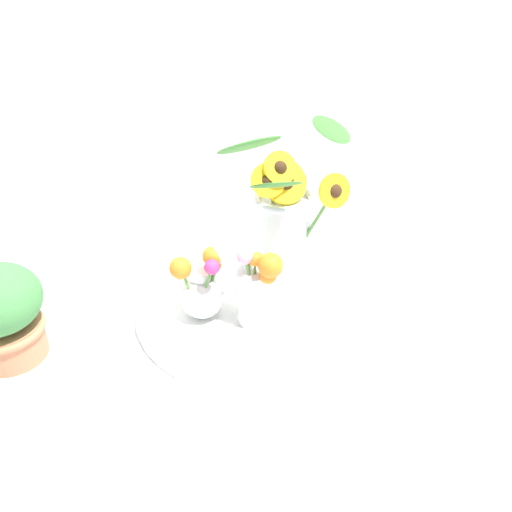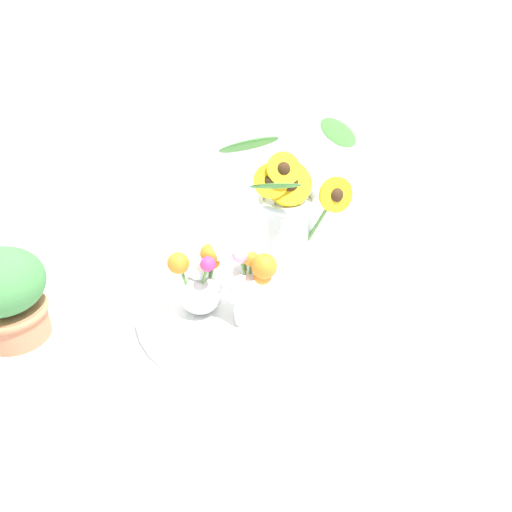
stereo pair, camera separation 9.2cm
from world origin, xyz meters
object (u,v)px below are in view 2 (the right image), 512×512
object	(u,v)px
mason_jar_sunflowers	(286,232)
potted_plant	(6,294)
vase_bulb_right	(201,282)
vase_small_center	(251,283)
serving_tray	(256,304)

from	to	relation	value
mason_jar_sunflowers	potted_plant	xyz separation A→B (m)	(-0.51, 0.00, -0.05)
vase_bulb_right	vase_small_center	bearing A→B (deg)	-34.77
potted_plant	mason_jar_sunflowers	bearing A→B (deg)	-0.27
mason_jar_sunflowers	potted_plant	size ratio (longest dim) A/B	2.01
mason_jar_sunflowers	vase_small_center	world-z (taller)	mason_jar_sunflowers
serving_tray	vase_bulb_right	world-z (taller)	vase_bulb_right
serving_tray	potted_plant	xyz separation A→B (m)	(-0.44, 0.04, 0.09)
vase_bulb_right	serving_tray	bearing A→B (deg)	2.21
serving_tray	vase_small_center	bearing A→B (deg)	-113.26
serving_tray	vase_small_center	distance (m)	0.12
mason_jar_sunflowers	vase_bulb_right	size ratio (longest dim) A/B	2.30
mason_jar_sunflowers	vase_bulb_right	xyz separation A→B (m)	(-0.18, -0.04, -0.06)
vase_small_center	potted_plant	world-z (taller)	vase_small_center
vase_small_center	vase_bulb_right	xyz separation A→B (m)	(-0.08, 0.06, -0.02)
vase_bulb_right	potted_plant	distance (m)	0.34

